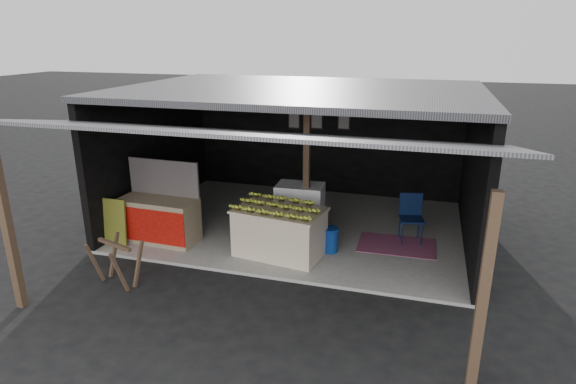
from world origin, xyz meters
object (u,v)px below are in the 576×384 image
(banana_table, at_px, (280,232))
(white_crate, at_px, (300,209))
(plastic_chair, at_px, (411,213))
(water_barrel, at_px, (330,240))
(sawhorse, at_px, (116,258))
(neighbor_stall, at_px, (159,218))

(banana_table, bearing_deg, white_crate, 93.06)
(banana_table, distance_m, plastic_chair, 2.71)
(banana_table, bearing_deg, water_barrel, 31.41)
(sawhorse, bearing_deg, white_crate, 67.74)
(neighbor_stall, xyz_separation_m, sawhorse, (0.22, -1.74, -0.06))
(white_crate, distance_m, plastic_chair, 2.25)
(white_crate, xyz_separation_m, water_barrel, (0.80, -0.71, -0.31))
(sawhorse, bearing_deg, water_barrel, 51.75)
(banana_table, xyz_separation_m, neighbor_stall, (-2.52, -0.06, 0.03))
(banana_table, height_order, neighbor_stall, neighbor_stall)
(banana_table, relative_size, white_crate, 1.66)
(water_barrel, relative_size, plastic_chair, 0.47)
(white_crate, height_order, water_barrel, white_crate)
(white_crate, distance_m, water_barrel, 1.11)
(white_crate, distance_m, sawhorse, 3.76)
(banana_table, distance_m, sawhorse, 2.92)
(white_crate, height_order, sawhorse, white_crate)
(banana_table, height_order, water_barrel, banana_table)
(water_barrel, xyz_separation_m, plastic_chair, (1.43, 1.00, 0.35))
(sawhorse, relative_size, water_barrel, 1.90)
(banana_table, height_order, sawhorse, banana_table)
(white_crate, bearing_deg, sawhorse, -132.61)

